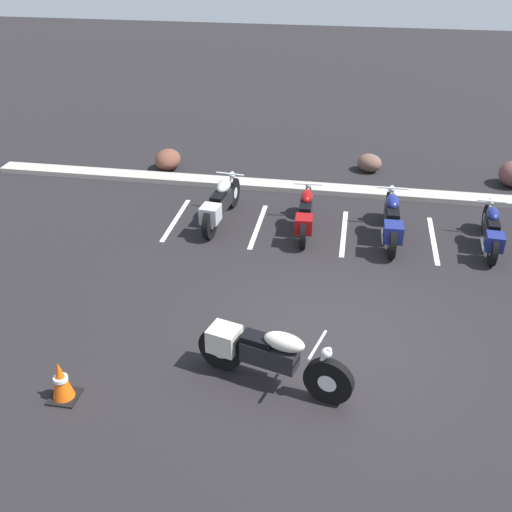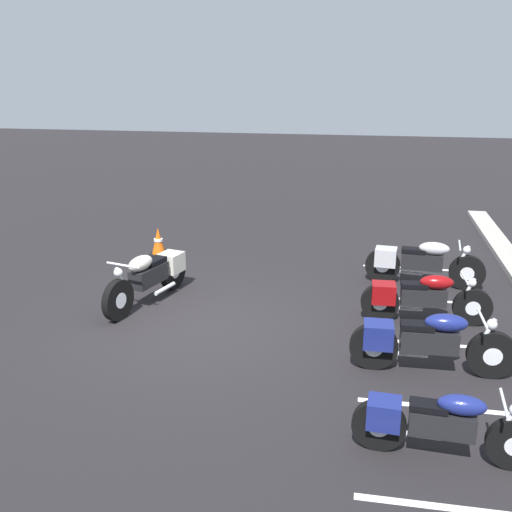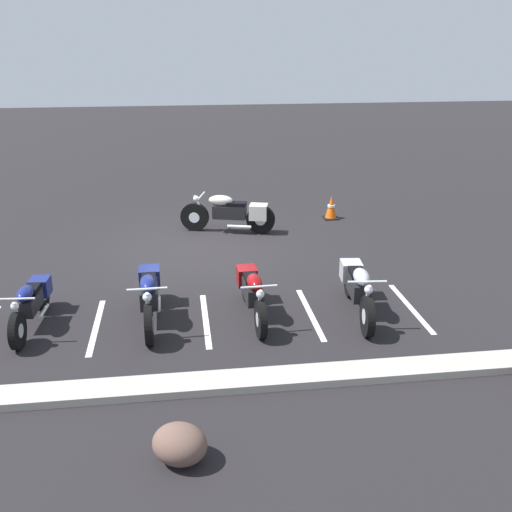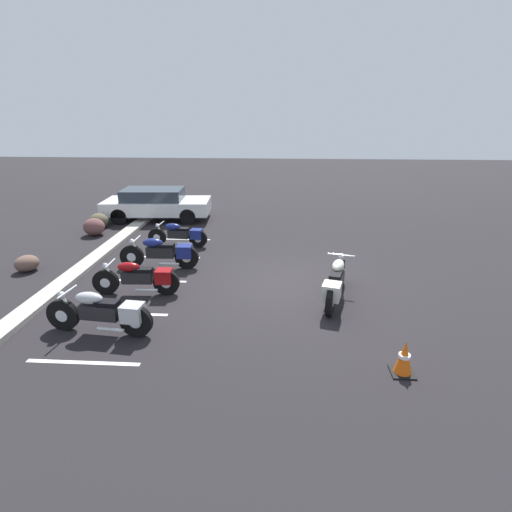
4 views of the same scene
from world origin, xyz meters
name	(u,v)px [view 4 (image 4 of 4)]	position (x,y,z in m)	size (l,w,h in m)	color
ground	(287,285)	(0.00, 0.00, 0.00)	(60.00, 60.00, 0.00)	black
motorcycle_cream_featured	(336,282)	(-0.90, -1.12, 0.50)	(2.33, 0.95, 0.94)	black
parked_bike_0	(103,312)	(-2.66, 3.73, 0.48)	(0.66, 2.28, 0.90)	black
parked_bike_1	(140,278)	(-0.80, 3.62, 0.45)	(0.60, 2.15, 0.84)	black
parked_bike_2	(163,253)	(0.97, 3.55, 0.48)	(0.64, 2.28, 0.90)	black
parked_bike_3	(180,235)	(2.94, 3.52, 0.42)	(0.57, 2.02, 0.80)	black
car_white	(156,203)	(6.45, 5.36, 0.68)	(2.06, 4.40, 1.29)	black
concrete_curb	(70,277)	(0.00, 5.85, 0.06)	(18.00, 0.50, 0.12)	#A8A399
landscape_rock_1	(27,263)	(0.52, 7.35, 0.23)	(0.66, 0.56, 0.46)	brown
landscape_rock_2	(99,221)	(5.02, 7.24, 0.29)	(0.74, 0.70, 0.58)	brown
landscape_rock_3	(94,227)	(4.06, 6.99, 0.32)	(0.73, 0.77, 0.63)	brown
traffic_cone	(404,358)	(-3.65, -1.95, 0.30)	(0.40, 0.40, 0.63)	black
stall_line_0	(83,362)	(-3.69, 3.73, 0.00)	(0.10, 2.10, 0.00)	white
stall_line_1	(122,314)	(-1.83, 3.73, 0.00)	(0.10, 2.10, 0.00)	white
stall_line_2	(148,281)	(0.03, 3.73, 0.00)	(0.10, 2.10, 0.00)	white
stall_line_3	(166,257)	(1.89, 3.73, 0.00)	(0.10, 2.10, 0.00)	white
stall_line_4	(181,239)	(3.75, 3.73, 0.00)	(0.10, 2.10, 0.00)	white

